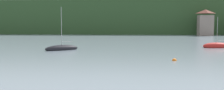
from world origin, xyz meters
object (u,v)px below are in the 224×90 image
at_px(shore_building_west, 205,23).
at_px(sailboat_far_3, 62,48).
at_px(mooring_buoy_near, 174,61).
at_px(sailboat_far_5, 217,46).

height_order(shore_building_west, sailboat_far_3, shore_building_west).
distance_m(sailboat_far_3, mooring_buoy_near, 20.93).
relative_size(sailboat_far_5, mooring_buoy_near, 10.86).
relative_size(sailboat_far_3, sailboat_far_5, 1.24).
relative_size(sailboat_far_3, mooring_buoy_near, 13.50).
height_order(shore_building_west, sailboat_far_5, shore_building_west).
bearing_deg(shore_building_west, sailboat_far_3, -125.39).
xyz_separation_m(sailboat_far_3, sailboat_far_5, (28.21, 6.22, 0.02)).
bearing_deg(mooring_buoy_near, sailboat_far_3, 145.30).
height_order(sailboat_far_3, sailboat_far_5, sailboat_far_3).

